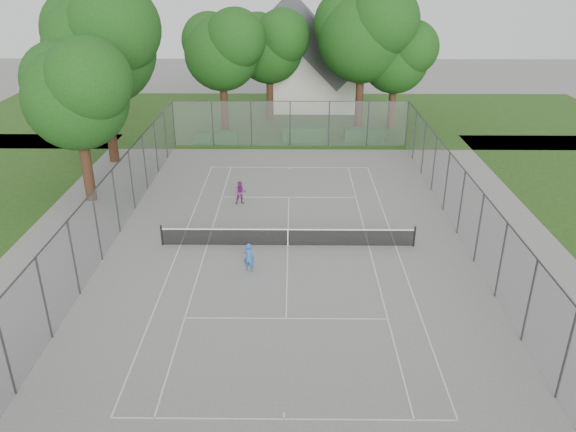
{
  "coord_description": "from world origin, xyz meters",
  "views": [
    {
      "loc": [
        0.27,
        -25.35,
        13.19
      ],
      "look_at": [
        0.0,
        1.0,
        1.2
      ],
      "focal_mm": 35.0,
      "sensor_mm": 36.0,
      "label": 1
    }
  ],
  "objects_px": {
    "house": "(313,62)",
    "girl_player": "(249,257)",
    "woman_player": "(241,193)",
    "tennis_net": "(288,237)"
  },
  "relations": [
    {
      "from": "woman_player",
      "to": "tennis_net",
      "type": "bearing_deg",
      "value": -71.36
    },
    {
      "from": "tennis_net",
      "to": "house",
      "type": "height_order",
      "value": "house"
    },
    {
      "from": "tennis_net",
      "to": "house",
      "type": "distance_m",
      "value": 30.29
    },
    {
      "from": "house",
      "to": "woman_player",
      "type": "distance_m",
      "value": 25.35
    },
    {
      "from": "tennis_net",
      "to": "house",
      "type": "xyz_separation_m",
      "value": [
        2.1,
        29.98,
        3.79
      ]
    },
    {
      "from": "house",
      "to": "girl_player",
      "type": "height_order",
      "value": "house"
    },
    {
      "from": "house",
      "to": "girl_player",
      "type": "relative_size",
      "value": 7.48
    },
    {
      "from": "girl_player",
      "to": "woman_player",
      "type": "height_order",
      "value": "girl_player"
    },
    {
      "from": "house",
      "to": "girl_player",
      "type": "distance_m",
      "value": 32.97
    },
    {
      "from": "house",
      "to": "woman_player",
      "type": "height_order",
      "value": "house"
    }
  ]
}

